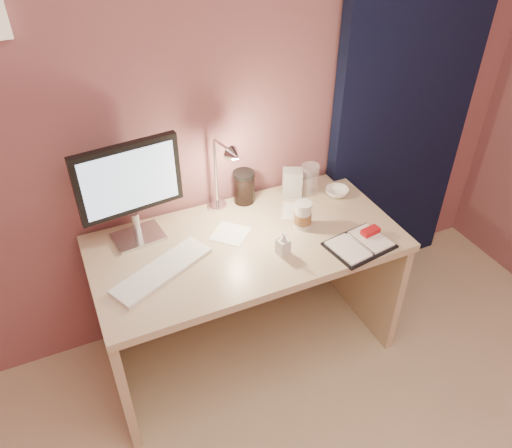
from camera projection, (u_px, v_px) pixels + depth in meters
name	position (u px, v px, depth m)	size (l,w,h in m)	color
room	(392.00, 96.00, 2.56)	(3.50, 3.50, 3.50)	#C6B28E
desk	(241.00, 268.00, 2.45)	(1.40, 0.70, 0.73)	#C2B189
monitor	(129.00, 185.00, 2.10)	(0.45, 0.19, 0.48)	silver
keyboard	(162.00, 271.00, 2.09)	(0.46, 0.14, 0.02)	white
planner	(360.00, 243.00, 2.23)	(0.31, 0.25, 0.04)	black
paper_b	(297.00, 211.00, 2.44)	(0.15, 0.15, 0.00)	white
paper_c	(230.00, 234.00, 2.30)	(0.15, 0.15, 0.00)	white
coffee_cup	(303.00, 216.00, 2.31)	(0.08, 0.08, 0.13)	silver
clear_cup	(310.00, 179.00, 2.53)	(0.09, 0.09, 0.16)	white
bowl	(337.00, 192.00, 2.55)	(0.12, 0.12, 0.04)	white
lotion_bottle	(283.00, 244.00, 2.15)	(0.05, 0.05, 0.11)	silver
dark_jar	(244.00, 188.00, 2.47)	(0.10, 0.10, 0.15)	black
product_box	(292.00, 183.00, 2.52)	(0.10, 0.08, 0.14)	silver
desk_lamp	(218.00, 174.00, 2.25)	(0.12, 0.25, 0.40)	silver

